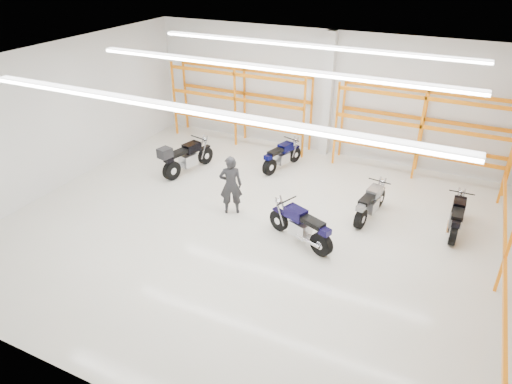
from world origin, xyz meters
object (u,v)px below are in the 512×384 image
at_px(motorcycle_main, 302,227).
at_px(motorcycle_back_c, 370,204).
at_px(standing_man, 231,185).
at_px(motorcycle_back_a, 184,158).
at_px(structural_column, 328,96).
at_px(motorcycle_back_d, 456,218).
at_px(motorcycle_back_b, 281,157).

distance_m(motorcycle_main, motorcycle_back_c, 2.43).
bearing_deg(motorcycle_back_c, standing_man, -159.08).
distance_m(motorcycle_back_a, structural_column, 5.61).
bearing_deg(standing_man, motorcycle_back_d, 167.12).
relative_size(motorcycle_back_a, motorcycle_back_d, 1.16).
distance_m(motorcycle_main, standing_man, 2.57).
relative_size(motorcycle_back_d, structural_column, 0.45).
bearing_deg(motorcycle_back_d, motorcycle_back_a, -179.11).
bearing_deg(motorcycle_back_d, motorcycle_back_b, 164.53).
bearing_deg(motorcycle_back_c, structural_column, 124.16).
xyz_separation_m(standing_man, structural_column, (1.10, 5.37, 1.34)).
distance_m(motorcycle_back_c, structural_column, 5.07).
xyz_separation_m(motorcycle_back_b, motorcycle_back_c, (3.60, -1.93, 0.00)).
relative_size(motorcycle_back_a, structural_column, 0.52).
height_order(motorcycle_back_d, structural_column, structural_column).
bearing_deg(structural_column, motorcycle_back_c, -55.84).
bearing_deg(motorcycle_main, motorcycle_back_b, 119.96).
distance_m(motorcycle_back_b, standing_man, 3.40).
bearing_deg(structural_column, motorcycle_back_a, -135.18).
height_order(motorcycle_main, structural_column, structural_column).
height_order(motorcycle_back_c, motorcycle_back_d, same).
distance_m(motorcycle_back_d, standing_man, 6.34).
xyz_separation_m(motorcycle_back_a, motorcycle_back_d, (8.78, 0.14, -0.12)).
bearing_deg(structural_column, motorcycle_back_b, -115.01).
height_order(motorcycle_back_c, standing_man, standing_man).
bearing_deg(motorcycle_main, motorcycle_back_a, 156.88).
bearing_deg(motorcycle_back_d, structural_column, 143.87).
height_order(motorcycle_back_b, motorcycle_back_d, motorcycle_back_d).
height_order(motorcycle_back_a, standing_man, standing_man).
xyz_separation_m(motorcycle_main, motorcycle_back_c, (1.31, 2.05, -0.04)).
distance_m(motorcycle_back_d, structural_column, 6.42).
distance_m(standing_man, structural_column, 5.64).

